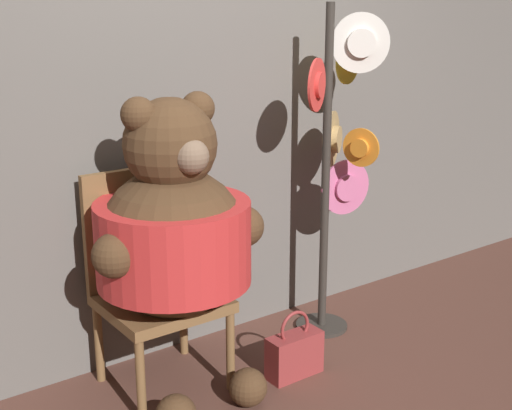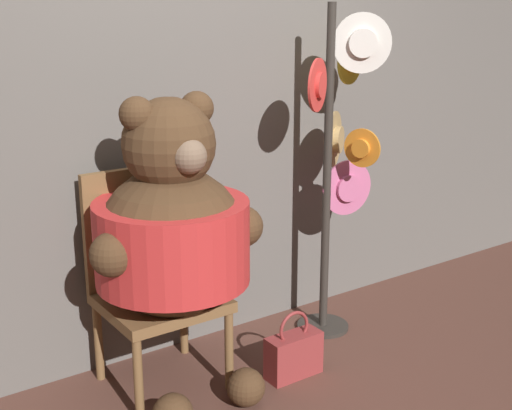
{
  "view_description": "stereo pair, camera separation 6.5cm",
  "coord_description": "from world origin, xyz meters",
  "px_view_note": "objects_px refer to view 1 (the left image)",
  "views": [
    {
      "loc": [
        -1.65,
        -2.37,
        1.75
      ],
      "look_at": [
        0.25,
        0.24,
        0.79
      ],
      "focal_mm": 50.0,
      "sensor_mm": 36.0,
      "label": 1
    },
    {
      "loc": [
        -1.6,
        -2.41,
        1.75
      ],
      "look_at": [
        0.25,
        0.24,
        0.79
      ],
      "focal_mm": 50.0,
      "sensor_mm": 36.0,
      "label": 2
    }
  ],
  "objects_px": {
    "handbag_on_ground": "(294,353)",
    "teddy_bear": "(174,233)",
    "chair": "(152,276)",
    "hat_display_rack": "(337,150)"
  },
  "relations": [
    {
      "from": "handbag_on_ground",
      "to": "teddy_bear",
      "type": "bearing_deg",
      "value": 157.42
    },
    {
      "from": "teddy_bear",
      "to": "handbag_on_ground",
      "type": "xyz_separation_m",
      "value": [
        0.51,
        -0.21,
        -0.65
      ]
    },
    {
      "from": "chair",
      "to": "hat_display_rack",
      "type": "bearing_deg",
      "value": -4.91
    },
    {
      "from": "hat_display_rack",
      "to": "handbag_on_ground",
      "type": "bearing_deg",
      "value": -149.59
    },
    {
      "from": "handbag_on_ground",
      "to": "chair",
      "type": "bearing_deg",
      "value": 144.5
    },
    {
      "from": "teddy_bear",
      "to": "chair",
      "type": "bearing_deg",
      "value": 99.44
    },
    {
      "from": "chair",
      "to": "teddy_bear",
      "type": "distance_m",
      "value": 0.3
    },
    {
      "from": "chair",
      "to": "handbag_on_ground",
      "type": "bearing_deg",
      "value": -35.5
    },
    {
      "from": "chair",
      "to": "teddy_bear",
      "type": "xyz_separation_m",
      "value": [
        0.03,
        -0.17,
        0.25
      ]
    },
    {
      "from": "teddy_bear",
      "to": "handbag_on_ground",
      "type": "relative_size",
      "value": 4.08
    }
  ]
}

